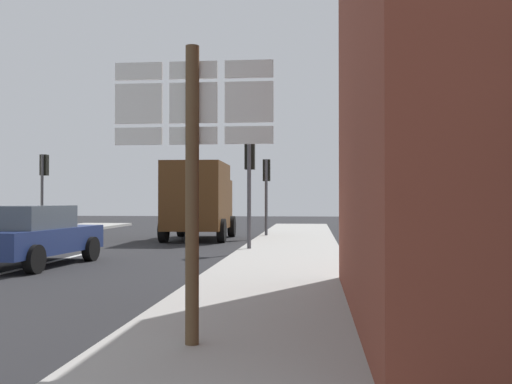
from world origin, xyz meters
name	(u,v)px	position (x,y,z in m)	size (l,w,h in m)	color
ground_plane	(68,258)	(0.00, 10.00, 0.00)	(80.00, 80.00, 0.00)	#232326
sidewalk_right	(283,266)	(6.04, 8.00, 0.07)	(3.05, 44.00, 0.14)	#9E9B96
sedan_far	(30,235)	(-0.06, 7.97, 0.76)	(2.24, 4.33, 1.47)	navy
delivery_truck	(199,199)	(2.19, 17.55, 1.65)	(2.59, 5.06, 3.05)	#4C2D14
route_sign_post	(193,162)	(5.50, 0.36, 2.00)	(1.66, 0.14, 3.20)	brown
traffic_light_far_left	(44,176)	(-4.82, 18.61, 2.63)	(0.30, 0.49, 3.55)	#47474C
traffic_light_near_right	(250,169)	(4.82, 12.13, 2.54)	(0.30, 0.49, 3.43)	#47474C
traffic_light_far_right	(266,180)	(4.82, 18.64, 2.43)	(0.30, 0.49, 3.28)	#47474C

